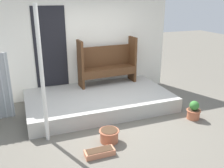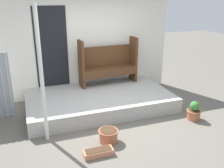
{
  "view_description": "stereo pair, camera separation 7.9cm",
  "coord_description": "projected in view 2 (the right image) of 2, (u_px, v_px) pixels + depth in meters",
  "views": [
    {
      "loc": [
        -1.71,
        -4.35,
        2.55
      ],
      "look_at": [
        0.06,
        0.34,
        0.78
      ],
      "focal_mm": 40.0,
      "sensor_mm": 36.0,
      "label": 1
    },
    {
      "loc": [
        -1.64,
        -4.37,
        2.55
      ],
      "look_at": [
        0.06,
        0.34,
        0.78
      ],
      "focal_mm": 40.0,
      "sensor_mm": 36.0,
      "label": 2
    }
  ],
  "objects": [
    {
      "name": "planter_box_rect",
      "position": [
        98.0,
        152.0,
        4.21
      ],
      "size": [
        0.51,
        0.2,
        0.11
      ],
      "color": "tan",
      "rests_on": "ground_plane"
    },
    {
      "name": "ground_plane",
      "position": [
        115.0,
        124.0,
        5.25
      ],
      "size": [
        24.0,
        24.0,
        0.0
      ],
      "primitive_type": "plane",
      "color": "#666056"
    },
    {
      "name": "flower_pot_middle",
      "position": [
        194.0,
        112.0,
        5.41
      ],
      "size": [
        0.31,
        0.31,
        0.42
      ],
      "color": "#B26042",
      "rests_on": "ground_plane"
    },
    {
      "name": "support_post",
      "position": [
        42.0,
        77.0,
        4.31
      ],
      "size": [
        0.07,
        0.07,
        2.45
      ],
      "color": "white",
      "rests_on": "ground_plane"
    },
    {
      "name": "porch_slab",
      "position": [
        99.0,
        100.0,
        6.05
      ],
      "size": [
        3.39,
        1.95,
        0.33
      ],
      "color": "#B2AFA8",
      "rests_on": "ground_plane"
    },
    {
      "name": "bench",
      "position": [
        108.0,
        62.0,
        6.55
      ],
      "size": [
        1.55,
        0.48,
        1.2
      ],
      "rotation": [
        0.0,
        0.0,
        0.05
      ],
      "color": "#54331C",
      "rests_on": "porch_slab"
    },
    {
      "name": "house_wall",
      "position": [
        86.0,
        46.0,
        6.54
      ],
      "size": [
        4.59,
        0.08,
        2.6
      ],
      "color": "white",
      "rests_on": "ground_plane"
    },
    {
      "name": "flower_pot_left",
      "position": [
        108.0,
        135.0,
        4.59
      ],
      "size": [
        0.38,
        0.38,
        0.24
      ],
      "color": "#B26042",
      "rests_on": "ground_plane"
    }
  ]
}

